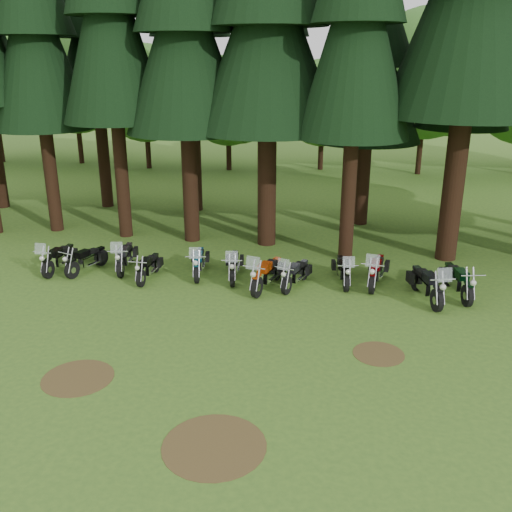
# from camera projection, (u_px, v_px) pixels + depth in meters

# --- Properties ---
(ground) EXTENTS (120.00, 120.00, 0.00)m
(ground) POSITION_uv_depth(u_px,v_px,m) (213.00, 349.00, 15.71)
(ground) COLOR #3B6321
(ground) RESTS_ON ground
(pine_front_2) EXTENTS (4.32, 4.32, 16.22)m
(pine_front_2) POSITION_uv_depth(u_px,v_px,m) (30.00, 1.00, 23.11)
(pine_front_2) COLOR black
(pine_front_2) RESTS_ON ground
(pine_back_1) EXTENTS (4.52, 4.52, 16.22)m
(pine_back_1) POSITION_uv_depth(u_px,v_px,m) (90.00, 9.00, 27.23)
(pine_back_1) COLOR black
(pine_back_1) RESTS_ON ground
(pine_back_2) EXTENTS (4.85, 4.85, 16.30)m
(pine_back_2) POSITION_uv_depth(u_px,v_px,m) (189.00, 6.00, 26.50)
(pine_back_2) COLOR black
(pine_back_2) RESTS_ON ground
(pine_back_3) EXTENTS (4.35, 4.35, 16.20)m
(pine_back_3) POSITION_uv_depth(u_px,v_px,m) (270.00, 4.00, 24.53)
(pine_back_3) COLOR black
(pine_back_3) RESTS_ON ground
(pine_back_4) EXTENTS (4.94, 4.94, 13.78)m
(pine_back_4) POSITION_uv_depth(u_px,v_px,m) (371.00, 40.00, 24.61)
(pine_back_4) COLOR black
(pine_back_4) RESTS_ON ground
(decid_1) EXTENTS (7.91, 7.69, 9.88)m
(decid_1) POSITION_uv_depth(u_px,v_px,m) (77.00, 81.00, 40.19)
(decid_1) COLOR black
(decid_1) RESTS_ON ground
(decid_2) EXTENTS (6.72, 6.53, 8.40)m
(decid_2) POSITION_uv_depth(u_px,v_px,m) (148.00, 96.00, 38.70)
(decid_2) COLOR black
(decid_2) RESTS_ON ground
(decid_3) EXTENTS (6.12, 5.95, 7.65)m
(decid_3) POSITION_uv_depth(u_px,v_px,m) (231.00, 104.00, 38.28)
(decid_3) COLOR black
(decid_3) RESTS_ON ground
(decid_4) EXTENTS (5.93, 5.76, 7.41)m
(decid_4) POSITION_uv_depth(u_px,v_px,m) (326.00, 106.00, 38.45)
(decid_4) COLOR black
(decid_4) RESTS_ON ground
(decid_5) EXTENTS (8.45, 8.21, 10.56)m
(decid_5) POSITION_uv_depth(u_px,v_px,m) (433.00, 78.00, 36.20)
(decid_5) COLOR black
(decid_5) RESTS_ON ground
(dirt_patch_0) EXTENTS (1.80, 1.80, 0.01)m
(dirt_patch_0) POSITION_uv_depth(u_px,v_px,m) (78.00, 378.00, 14.32)
(dirt_patch_0) COLOR #4C3D1E
(dirt_patch_0) RESTS_ON ground
(dirt_patch_1) EXTENTS (1.40, 1.40, 0.01)m
(dirt_patch_1) POSITION_uv_depth(u_px,v_px,m) (379.00, 354.00, 15.46)
(dirt_patch_1) COLOR #4C3D1E
(dirt_patch_1) RESTS_ON ground
(dirt_patch_2) EXTENTS (2.20, 2.20, 0.01)m
(dirt_patch_2) POSITION_uv_depth(u_px,v_px,m) (214.00, 446.00, 11.83)
(dirt_patch_2) COLOR #4C3D1E
(dirt_patch_2) RESTS_ON ground
(motorcycle_0) EXTENTS (0.44, 2.26, 1.42)m
(motorcycle_0) POSITION_uv_depth(u_px,v_px,m) (59.00, 259.00, 21.24)
(motorcycle_0) COLOR black
(motorcycle_0) RESTS_ON ground
(motorcycle_1) EXTENTS (0.81, 2.08, 0.87)m
(motorcycle_1) POSITION_uv_depth(u_px,v_px,m) (87.00, 260.00, 21.15)
(motorcycle_1) COLOR black
(motorcycle_1) RESTS_ON ground
(motorcycle_2) EXTENTS (0.64, 2.30, 1.44)m
(motorcycle_2) POSITION_uv_depth(u_px,v_px,m) (125.00, 257.00, 21.35)
(motorcycle_2) COLOR black
(motorcycle_2) RESTS_ON ground
(motorcycle_3) EXTENTS (0.30, 2.06, 0.84)m
(motorcycle_3) POSITION_uv_depth(u_px,v_px,m) (148.00, 268.00, 20.47)
(motorcycle_3) COLOR black
(motorcycle_3) RESTS_ON ground
(motorcycle_4) EXTENTS (0.65, 2.27, 1.43)m
(motorcycle_4) POSITION_uv_depth(u_px,v_px,m) (199.00, 263.00, 20.83)
(motorcycle_4) COLOR black
(motorcycle_4) RESTS_ON ground
(motorcycle_5) EXTENTS (0.60, 2.24, 1.41)m
(motorcycle_5) POSITION_uv_depth(u_px,v_px,m) (234.00, 266.00, 20.51)
(motorcycle_5) COLOR black
(motorcycle_5) RESTS_ON ground
(motorcycle_6) EXTENTS (0.92, 2.44, 1.55)m
(motorcycle_6) POSITION_uv_depth(u_px,v_px,m) (267.00, 275.00, 19.61)
(motorcycle_6) COLOR black
(motorcycle_6) RESTS_ON ground
(motorcycle_7) EXTENTS (0.91, 2.13, 1.36)m
(motorcycle_7) POSITION_uv_depth(u_px,v_px,m) (295.00, 275.00, 19.77)
(motorcycle_7) COLOR black
(motorcycle_7) RESTS_ON ground
(motorcycle_8) EXTENTS (0.64, 2.18, 1.37)m
(motorcycle_8) POSITION_uv_depth(u_px,v_px,m) (343.00, 271.00, 20.08)
(motorcycle_8) COLOR black
(motorcycle_8) RESTS_ON ground
(motorcycle_9) EXTENTS (0.72, 2.40, 1.51)m
(motorcycle_9) POSITION_uv_depth(u_px,v_px,m) (376.00, 272.00, 19.91)
(motorcycle_9) COLOR black
(motorcycle_9) RESTS_ON ground
(motorcycle_10) EXTENTS (0.99, 2.49, 1.58)m
(motorcycle_10) POSITION_uv_depth(u_px,v_px,m) (427.00, 285.00, 18.66)
(motorcycle_10) COLOR black
(motorcycle_10) RESTS_ON ground
(motorcycle_11) EXTENTS (0.65, 2.39, 0.98)m
(motorcycle_11) POSITION_uv_depth(u_px,v_px,m) (458.00, 282.00, 19.04)
(motorcycle_11) COLOR black
(motorcycle_11) RESTS_ON ground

